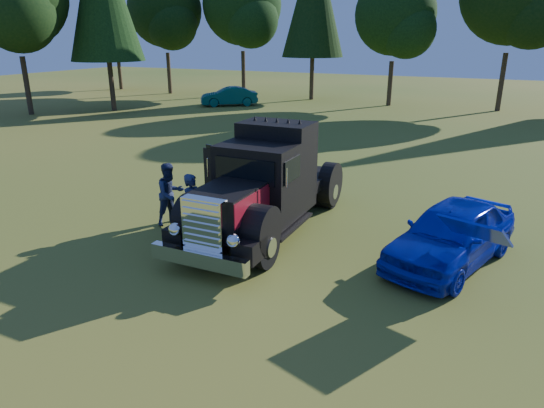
{
  "coord_description": "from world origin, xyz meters",
  "views": [
    {
      "loc": [
        4.32,
        -10.05,
        5.33
      ],
      "look_at": [
        -0.61,
        0.41,
        1.29
      ],
      "focal_mm": 32.0,
      "sensor_mm": 36.0,
      "label": 1
    }
  ],
  "objects_px": {
    "diamond_t_truck": "(263,188)",
    "distant_teal_car": "(229,96)",
    "hotrod_coupe": "(452,234)",
    "spectator_near": "(193,208)",
    "spectator_far": "(170,194)"
  },
  "relations": [
    {
      "from": "hotrod_coupe",
      "to": "diamond_t_truck",
      "type": "bearing_deg",
      "value": -179.0
    },
    {
      "from": "spectator_near",
      "to": "distant_teal_car",
      "type": "distance_m",
      "value": 26.96
    },
    {
      "from": "hotrod_coupe",
      "to": "spectator_near",
      "type": "height_order",
      "value": "spectator_near"
    },
    {
      "from": "hotrod_coupe",
      "to": "distant_teal_car",
      "type": "relative_size",
      "value": 1.09
    },
    {
      "from": "distant_teal_car",
      "to": "spectator_near",
      "type": "bearing_deg",
      "value": -8.59
    },
    {
      "from": "diamond_t_truck",
      "to": "spectator_far",
      "type": "height_order",
      "value": "diamond_t_truck"
    },
    {
      "from": "hotrod_coupe",
      "to": "distant_teal_car",
      "type": "bearing_deg",
      "value": 130.66
    },
    {
      "from": "spectator_far",
      "to": "diamond_t_truck",
      "type": "bearing_deg",
      "value": -56.05
    },
    {
      "from": "diamond_t_truck",
      "to": "hotrod_coupe",
      "type": "bearing_deg",
      "value": 1.0
    },
    {
      "from": "hotrod_coupe",
      "to": "spectator_near",
      "type": "bearing_deg",
      "value": -166.62
    },
    {
      "from": "hotrod_coupe",
      "to": "spectator_near",
      "type": "relative_size",
      "value": 2.57
    },
    {
      "from": "diamond_t_truck",
      "to": "spectator_far",
      "type": "relative_size",
      "value": 3.85
    },
    {
      "from": "diamond_t_truck",
      "to": "spectator_far",
      "type": "bearing_deg",
      "value": -166.4
    },
    {
      "from": "diamond_t_truck",
      "to": "distant_teal_car",
      "type": "distance_m",
      "value": 26.41
    },
    {
      "from": "hotrod_coupe",
      "to": "spectator_near",
      "type": "distance_m",
      "value": 6.64
    }
  ]
}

